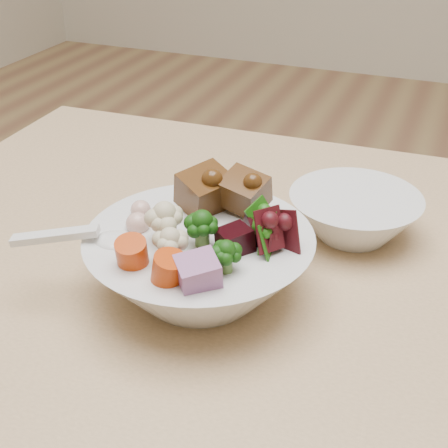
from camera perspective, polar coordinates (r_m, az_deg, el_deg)
The scene contains 3 objects.
food_bowl at distance 0.60m, azimuth -2.02°, elevation -3.24°, with size 0.22×0.22×0.12m.
soup_spoon at distance 0.59m, azimuth -11.28°, elevation -1.49°, with size 0.12×0.06×0.02m.
side_bowl at distance 0.72m, azimuth 11.80°, elevation 0.78°, with size 0.15×0.15×0.05m, color silver, non-canonical shape.
Camera 1 is at (0.12, -0.63, 1.10)m, focal length 50.00 mm.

